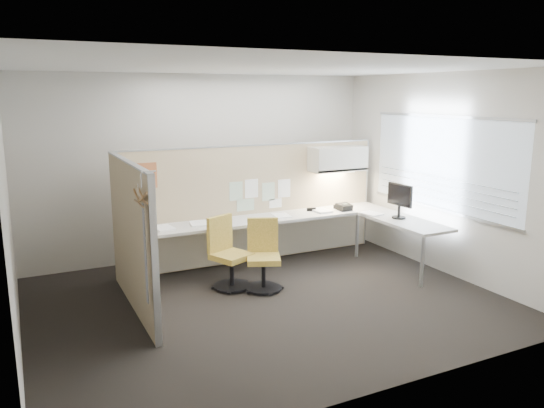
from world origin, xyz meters
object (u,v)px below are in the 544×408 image
chair_left (228,255)px  chair_right (263,257)px  monitor (400,199)px  desk (291,226)px  phone (344,207)px

chair_left → chair_right: bearing=-55.7°
chair_right → monitor: bearing=20.8°
desk → chair_right: 1.06m
desk → phone: bearing=2.5°
monitor → phone: bearing=23.1°
phone → monitor: bearing=-66.2°
desk → monitor: 1.62m
chair_left → monitor: bearing=-30.8°
phone → chair_right: bearing=-159.9°
desk → monitor: size_ratio=7.95×
chair_left → monitor: 2.63m
chair_left → chair_right: size_ratio=1.03×
chair_left → chair_right: chair_left is taller
chair_left → monitor: size_ratio=1.85×
monitor → phone: 0.94m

